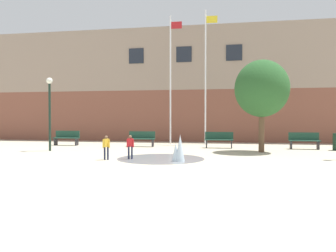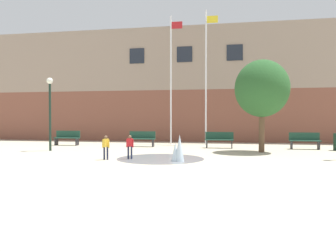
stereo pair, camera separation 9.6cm
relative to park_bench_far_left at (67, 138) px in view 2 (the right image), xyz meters
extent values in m
plane|color=#BCB299|center=(6.86, -10.27, -0.48)|extent=(100.00, 100.00, 0.00)
cube|color=brown|center=(6.86, 7.21, 1.39)|extent=(36.00, 6.00, 3.73)
cube|color=gray|center=(6.86, 7.21, 5.54)|extent=(36.00, 6.00, 4.56)
cube|color=#1E232D|center=(3.36, 4.19, 5.76)|extent=(1.10, 0.06, 1.10)
cube|color=#1E232D|center=(6.86, 4.19, 5.76)|extent=(1.10, 0.06, 1.10)
cube|color=#1E232D|center=(10.36, 4.19, 5.76)|extent=(1.10, 0.06, 1.10)
cylinder|color=gray|center=(7.11, -5.66, -0.48)|extent=(3.64, 3.64, 0.01)
cone|color=silver|center=(8.01, -6.38, 0.05)|extent=(0.37, 0.37, 1.05)
cone|color=silver|center=(7.84, -6.36, -0.11)|extent=(0.32, 0.32, 0.74)
cube|color=#28282D|center=(-0.70, -0.06, -0.26)|extent=(0.06, 0.40, 0.44)
cube|color=#28282D|center=(0.70, -0.06, -0.26)|extent=(0.06, 0.40, 0.44)
cube|color=#1E4233|center=(0.00, -0.06, -0.01)|extent=(1.60, 0.44, 0.05)
cube|color=#1E4233|center=(0.00, 0.14, 0.22)|extent=(1.60, 0.04, 0.42)
cube|color=#28282D|center=(4.15, -0.16, -0.26)|extent=(0.06, 0.40, 0.44)
cube|color=#28282D|center=(5.55, -0.16, -0.26)|extent=(0.06, 0.40, 0.44)
cube|color=#1E4233|center=(4.85, -0.16, -0.01)|extent=(1.60, 0.44, 0.05)
cube|color=#1E4233|center=(4.85, 0.04, 0.22)|extent=(1.60, 0.04, 0.42)
cube|color=#28282D|center=(8.72, -0.30, -0.26)|extent=(0.06, 0.40, 0.44)
cube|color=#28282D|center=(10.12, -0.30, -0.26)|extent=(0.06, 0.40, 0.44)
cube|color=#1E4233|center=(9.42, -0.30, -0.01)|extent=(1.60, 0.44, 0.05)
cube|color=#1E4233|center=(9.42, -0.10, 0.22)|extent=(1.60, 0.04, 0.42)
cube|color=#28282D|center=(13.32, -0.24, -0.26)|extent=(0.06, 0.40, 0.44)
cube|color=#28282D|center=(14.72, -0.24, -0.26)|extent=(0.06, 0.40, 0.44)
cube|color=#1E4233|center=(14.02, -0.24, -0.01)|extent=(1.60, 0.44, 0.05)
cube|color=#1E4233|center=(14.02, -0.04, 0.22)|extent=(1.60, 0.04, 0.42)
cylinder|color=#1E233D|center=(5.82, -6.01, -0.22)|extent=(0.07, 0.07, 0.52)
cylinder|color=#1E233D|center=(5.95, -6.01, -0.22)|extent=(0.07, 0.07, 0.52)
cube|color=red|center=(5.88, -6.01, 0.21)|extent=(0.21, 0.13, 0.33)
sphere|color=brown|center=(5.88, -6.01, 0.44)|extent=(0.13, 0.13, 0.13)
cylinder|color=red|center=(5.75, -6.01, 0.17)|extent=(0.05, 0.05, 0.34)
cylinder|color=red|center=(6.02, -6.01, 0.17)|extent=(0.05, 0.05, 0.34)
cylinder|color=#1E233D|center=(4.93, -6.43, -0.22)|extent=(0.07, 0.07, 0.52)
cylinder|color=#1E233D|center=(5.07, -6.43, -0.22)|extent=(0.07, 0.07, 0.52)
cube|color=gold|center=(5.00, -6.43, 0.21)|extent=(0.21, 0.24, 0.33)
sphere|color=brown|center=(5.00, -6.43, 0.44)|extent=(0.13, 0.13, 0.13)
cylinder|color=gold|center=(4.87, -6.43, 0.17)|extent=(0.05, 0.05, 0.34)
cylinder|color=gold|center=(5.13, -6.43, 0.17)|extent=(0.05, 0.05, 0.34)
cylinder|color=silver|center=(6.22, 2.14, 3.71)|extent=(0.10, 0.10, 8.37)
cube|color=#B21E23|center=(6.62, 2.14, 7.27)|extent=(0.70, 0.02, 0.45)
cylinder|color=silver|center=(8.51, 2.14, 3.83)|extent=(0.10, 0.10, 8.62)
cube|color=yellow|center=(8.91, 2.14, 7.52)|extent=(0.70, 0.02, 0.45)
cylinder|color=#192D23|center=(0.81, -3.40, 1.25)|extent=(0.12, 0.12, 3.46)
sphere|color=white|center=(0.81, -3.40, 3.15)|extent=(0.32, 0.32, 0.32)
cylinder|color=brown|center=(11.54, -2.24, 0.39)|extent=(0.28, 0.28, 1.75)
ellipsoid|color=#285628|center=(11.54, -2.24, 2.68)|extent=(2.66, 2.66, 2.83)
camera|label=1|loc=(9.71, -19.03, 1.19)|focal=35.00mm
camera|label=2|loc=(9.81, -19.01, 1.19)|focal=35.00mm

